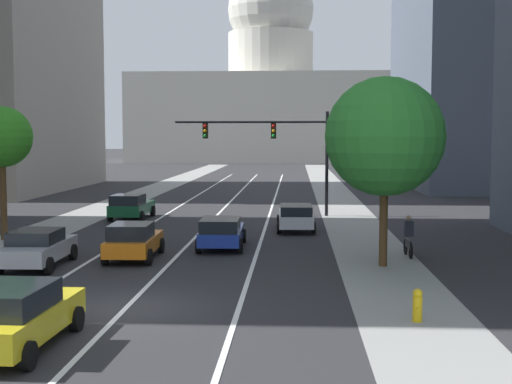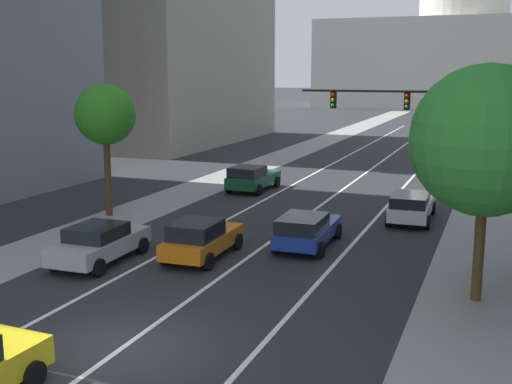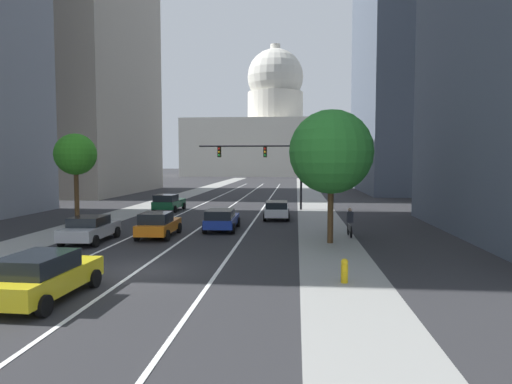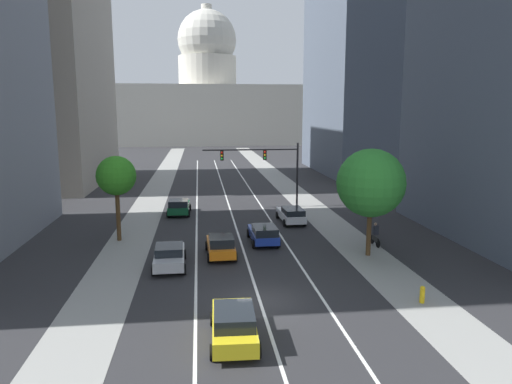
% 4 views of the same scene
% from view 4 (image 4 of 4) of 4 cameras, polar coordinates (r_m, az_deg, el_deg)
% --- Properties ---
extents(ground_plane, '(400.00, 400.00, 0.00)m').
position_cam_4_polar(ground_plane, '(63.64, -4.13, 1.01)').
color(ground_plane, '#2B2B2D').
extents(sidewalk_left, '(3.32, 130.00, 0.01)m').
position_cam_4_polar(sidewalk_left, '(58.87, -11.89, 0.11)').
color(sidewalk_left, gray).
rests_on(sidewalk_left, ground).
extents(sidewalk_right, '(3.32, 130.00, 0.01)m').
position_cam_4_polar(sidewalk_right, '(59.69, 4.01, 0.43)').
color(sidewalk_right, gray).
rests_on(sidewalk_right, ground).
extents(lane_stripe_left, '(0.16, 90.00, 0.01)m').
position_cam_4_polar(lane_stripe_left, '(48.80, -7.11, -1.73)').
color(lane_stripe_left, white).
rests_on(lane_stripe_left, ground).
extents(lane_stripe_center, '(0.16, 90.00, 0.01)m').
position_cam_4_polar(lane_stripe_center, '(48.89, -3.27, -1.65)').
color(lane_stripe_center, white).
rests_on(lane_stripe_center, ground).
extents(lane_stripe_right, '(0.16, 90.00, 0.01)m').
position_cam_4_polar(lane_stripe_right, '(49.19, 0.55, -1.56)').
color(lane_stripe_right, white).
rests_on(lane_stripe_right, ground).
extents(office_tower_far_left, '(21.10, 25.42, 36.24)m').
position_cam_4_polar(office_tower_far_left, '(70.78, -26.96, 15.64)').
color(office_tower_far_left, '#9E9384').
rests_on(office_tower_far_left, ground).
extents(capitol_building, '(52.87, 25.08, 39.10)m').
position_cam_4_polar(capitol_building, '(141.58, -5.78, 10.97)').
color(capitol_building, beige).
rests_on(capitol_building, ground).
extents(car_blue, '(2.08, 4.48, 1.42)m').
position_cam_4_polar(car_blue, '(35.07, 0.91, -4.98)').
color(car_blue, '#1E389E').
rests_on(car_blue, ground).
extents(car_orange, '(2.02, 4.26, 1.51)m').
position_cam_4_polar(car_orange, '(32.03, -4.25, -6.41)').
color(car_orange, orange).
rests_on(car_orange, ground).
extents(car_silver, '(2.12, 4.45, 1.44)m').
position_cam_4_polar(car_silver, '(30.34, -10.34, -7.52)').
color(car_silver, '#B2B5BA').
rests_on(car_silver, ground).
extents(car_yellow, '(2.15, 4.51, 1.56)m').
position_cam_4_polar(car_yellow, '(20.79, -2.67, -15.52)').
color(car_yellow, yellow).
rests_on(car_yellow, ground).
extents(car_green, '(2.18, 4.27, 1.54)m').
position_cam_4_polar(car_green, '(45.14, -9.23, -1.72)').
color(car_green, '#14512D').
rests_on(car_green, ground).
extents(car_white, '(2.06, 4.67, 1.42)m').
position_cam_4_polar(car_white, '(41.45, 4.26, -2.68)').
color(car_white, silver).
rests_on(car_white, ground).
extents(traffic_signal_mast, '(9.57, 0.39, 6.49)m').
position_cam_4_polar(traffic_signal_mast, '(47.35, 1.29, 3.67)').
color(traffic_signal_mast, black).
rests_on(traffic_signal_mast, ground).
extents(fire_hydrant, '(0.26, 0.35, 0.91)m').
position_cam_4_polar(fire_hydrant, '(26.10, 19.33, -11.50)').
color(fire_hydrant, yellow).
rests_on(fire_hydrant, ground).
extents(cyclist, '(0.37, 1.70, 1.72)m').
position_cam_4_polar(cyclist, '(35.44, 14.12, -4.96)').
color(cyclist, black).
rests_on(cyclist, ground).
extents(street_tree_far_right, '(4.53, 4.53, 7.24)m').
position_cam_4_polar(street_tree_far_right, '(32.20, 13.62, 1.05)').
color(street_tree_far_right, '#51381E').
rests_on(street_tree_far_right, ground).
extents(street_tree_near_left, '(2.91, 2.91, 6.40)m').
position_cam_4_polar(street_tree_near_left, '(36.48, -16.43, 1.83)').
color(street_tree_near_left, '#51381E').
rests_on(street_tree_near_left, ground).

